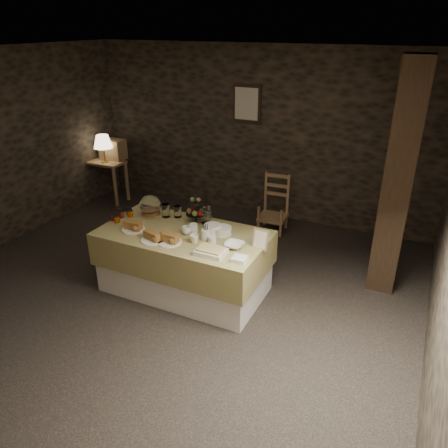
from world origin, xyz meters
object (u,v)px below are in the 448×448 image
at_px(table_lamp, 103,142).
at_px(buffet_table, 184,257).
at_px(timber_column, 398,183).
at_px(wine_rack, 113,149).
at_px(fruit_stand, 196,211).
at_px(chair, 274,206).
at_px(console_table, 106,168).

bearing_deg(table_lamp, buffet_table, -35.05).
xyz_separation_m(buffet_table, timber_column, (2.06, 1.08, 0.87)).
distance_m(wine_rack, fruit_stand, 3.09).
bearing_deg(buffet_table, chair, 79.40).
distance_m(chair, fruit_stand, 1.79).
xyz_separation_m(table_lamp, wine_rack, (0.00, 0.23, -0.18)).
height_order(console_table, fruit_stand, fruit_stand).
relative_size(console_table, fruit_stand, 2.16).
xyz_separation_m(chair, fruit_stand, (-0.40, -1.68, 0.50)).
bearing_deg(chair, console_table, 179.13).
bearing_deg(wine_rack, chair, -0.77).
relative_size(wine_rack, timber_column, 0.16).
height_order(buffet_table, chair, chair).
bearing_deg(console_table, fruit_stand, -30.36).
distance_m(console_table, fruit_stand, 3.06).
xyz_separation_m(console_table, timber_column, (4.71, -0.79, 0.72)).
xyz_separation_m(table_lamp, timber_column, (4.66, -0.74, 0.24)).
bearing_deg(table_lamp, fruit_stand, -30.01).
relative_size(chair, timber_column, 0.26).
bearing_deg(buffet_table, timber_column, 27.66).
distance_m(table_lamp, chair, 3.05).
height_order(buffet_table, console_table, buffet_table).
distance_m(table_lamp, fruit_stand, 2.98).
height_order(chair, fruit_stand, fruit_stand).
relative_size(buffet_table, fruit_stand, 5.72).
bearing_deg(fruit_stand, console_table, 149.64).
xyz_separation_m(buffet_table, console_table, (-2.64, 1.87, 0.15)).
distance_m(table_lamp, timber_column, 4.72).
relative_size(buffet_table, wine_rack, 4.48).
xyz_separation_m(timber_column, fruit_stand, (-2.08, -0.75, -0.43)).
relative_size(buffet_table, chair, 2.83).
bearing_deg(wine_rack, fruit_stand, -33.70).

